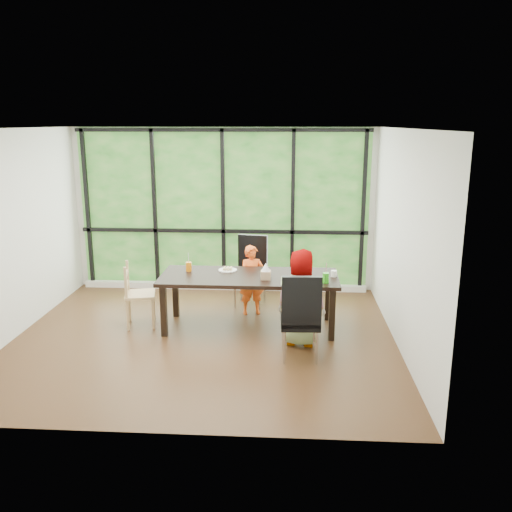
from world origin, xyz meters
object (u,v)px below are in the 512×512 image
at_px(chair_end_beech, 140,295).
at_px(child_toddler, 252,280).
at_px(child_older, 302,298).
at_px(orange_cup, 189,267).
at_px(chair_window_leather, 250,272).
at_px(tissue_box, 266,275).
at_px(plate_near, 297,280).
at_px(chair_interior_leather, 300,315).
at_px(green_cup, 326,278).
at_px(white_mug, 334,274).
at_px(dining_table, 249,302).
at_px(plate_far, 228,270).

relative_size(chair_end_beech, child_toddler, 0.87).
relative_size(child_older, orange_cup, 9.69).
xyz_separation_m(chair_window_leather, tissue_box, (0.29, -1.08, 0.27)).
distance_m(chair_end_beech, plate_near, 2.20).
bearing_deg(chair_interior_leather, chair_end_beech, -25.49).
bearing_deg(chair_end_beech, child_toddler, -81.69).
xyz_separation_m(chair_end_beech, green_cup, (2.53, -0.26, 0.37)).
bearing_deg(tissue_box, white_mug, 11.17).
relative_size(chair_interior_leather, green_cup, 8.15).
bearing_deg(orange_cup, child_toddler, 25.02).
xyz_separation_m(chair_window_leather, child_toddler, (0.06, -0.35, -0.02)).
bearing_deg(chair_window_leather, dining_table, -76.78).
bearing_deg(tissue_box, chair_interior_leather, -60.27).
bearing_deg(plate_near, child_toddler, 129.27).
relative_size(chair_window_leather, white_mug, 12.95).
bearing_deg(child_older, plate_near, -68.80).
height_order(dining_table, chair_window_leather, chair_window_leather).
height_order(chair_interior_leather, chair_end_beech, chair_interior_leather).
xyz_separation_m(child_toddler, green_cup, (1.02, -0.84, 0.30)).
xyz_separation_m(plate_near, orange_cup, (-1.51, 0.39, 0.06)).
distance_m(chair_window_leather, child_toddler, 0.36).
distance_m(chair_window_leather, chair_end_beech, 1.73).
relative_size(child_older, plate_far, 4.87).
distance_m(green_cup, white_mug, 0.32).
bearing_deg(white_mug, chair_end_beech, -179.38).
relative_size(chair_interior_leather, child_toddler, 1.04).
xyz_separation_m(chair_interior_leather, white_mug, (0.46, 0.96, 0.25)).
distance_m(chair_end_beech, child_older, 2.30).
bearing_deg(dining_table, chair_end_beech, -179.72).
relative_size(child_toddler, orange_cup, 8.02).
distance_m(child_toddler, white_mug, 1.30).
relative_size(dining_table, chair_interior_leather, 2.23).
bearing_deg(child_older, plate_far, -26.56).
relative_size(dining_table, plate_far, 9.38).
height_order(chair_window_leather, child_older, child_older).
bearing_deg(chair_window_leather, chair_interior_leather, -58.81).
xyz_separation_m(dining_table, chair_interior_leather, (0.68, -0.94, 0.17)).
height_order(child_toddler, child_older, child_older).
bearing_deg(green_cup, chair_window_leather, 131.92).
distance_m(child_toddler, plate_near, 1.05).
relative_size(chair_interior_leather, orange_cup, 8.38).
bearing_deg(child_toddler, chair_window_leather, 81.90).
xyz_separation_m(chair_end_beech, plate_near, (2.17, -0.21, 0.31)).
bearing_deg(child_toddler, plate_near, -68.23).
bearing_deg(tissue_box, child_older, -38.14).
height_order(dining_table, child_toddler, child_toddler).
height_order(green_cup, tissue_box, green_cup).
height_order(chair_window_leather, chair_interior_leather, same).
distance_m(child_older, plate_near, 0.35).
xyz_separation_m(chair_end_beech, plate_far, (1.20, 0.23, 0.31)).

